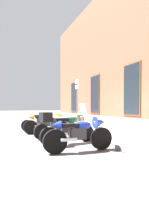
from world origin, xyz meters
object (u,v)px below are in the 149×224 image
at_px(motorcycle_green_touring, 66,127).
at_px(parking_sign, 77,97).
at_px(motorcycle_yellow_naked, 42,122).
at_px(motorcycle_blue_sport, 82,132).
at_px(motorcycle_white_sport, 59,124).
at_px(motorcycle_orange_sport, 48,122).
at_px(barrel_planter, 80,120).

relative_size(motorcycle_green_touring, parking_sign, 0.82).
distance_m(motorcycle_green_touring, parking_sign, 3.38).
height_order(motorcycle_yellow_naked, motorcycle_blue_sport, motorcycle_blue_sport).
bearing_deg(parking_sign, motorcycle_white_sport, -44.99).
xyz_separation_m(motorcycle_yellow_naked, motorcycle_blue_sport, (5.09, -0.01, 0.06)).
bearing_deg(motorcycle_orange_sport, motorcycle_yellow_naked, -178.39).
distance_m(motorcycle_white_sport, motorcycle_green_touring, 1.35).
height_order(motorcycle_yellow_naked, parking_sign, parking_sign).
bearing_deg(motorcycle_white_sport, motorcycle_green_touring, -8.03).
bearing_deg(parking_sign, barrel_planter, 150.98).
height_order(motorcycle_white_sport, motorcycle_blue_sport, motorcycle_white_sport).
distance_m(motorcycle_orange_sport, motorcycle_white_sport, 1.41).
bearing_deg(motorcycle_yellow_naked, motorcycle_green_touring, -0.89).
bearing_deg(barrel_planter, parking_sign, -29.02).
height_order(motorcycle_yellow_naked, barrel_planter, barrel_planter).
height_order(motorcycle_blue_sport, barrel_planter, barrel_planter).
xyz_separation_m(motorcycle_blue_sport, parking_sign, (-3.96, 1.54, 1.21)).
relative_size(motorcycle_yellow_naked, motorcycle_blue_sport, 1.05).
bearing_deg(motorcycle_white_sport, motorcycle_orange_sport, -176.06).
bearing_deg(parking_sign, motorcycle_yellow_naked, -126.38).
bearing_deg(motorcycle_blue_sport, motorcycle_orange_sport, 179.40).
bearing_deg(parking_sign, motorcycle_green_touring, -30.15).
bearing_deg(motorcycle_blue_sport, parking_sign, 158.72).
xyz_separation_m(motorcycle_green_touring, motorcycle_blue_sport, (1.22, 0.05, -0.03)).
bearing_deg(motorcycle_blue_sport, barrel_planter, 156.56).
distance_m(motorcycle_blue_sport, parking_sign, 4.42).
bearing_deg(motorcycle_yellow_naked, motorcycle_orange_sport, 1.61).
distance_m(motorcycle_white_sport, parking_sign, 2.32).
height_order(motorcycle_orange_sport, motorcycle_white_sport, motorcycle_white_sport).
bearing_deg(motorcycle_green_touring, motorcycle_white_sport, 171.97).
bearing_deg(motorcycle_orange_sport, motorcycle_blue_sport, -0.60).
distance_m(motorcycle_yellow_naked, motorcycle_green_touring, 3.87).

